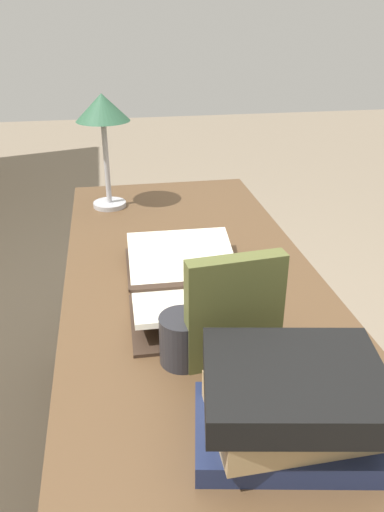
# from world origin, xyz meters

# --- Properties ---
(ground_plane) EXTENTS (12.00, 12.00, 0.00)m
(ground_plane) POSITION_xyz_m (0.00, 0.00, 0.00)
(ground_plane) COLOR gray
(reading_desk) EXTENTS (1.56, 0.66, 0.75)m
(reading_desk) POSITION_xyz_m (0.00, 0.00, 0.65)
(reading_desk) COLOR brown
(reading_desk) RESTS_ON ground_plane
(open_book) EXTENTS (0.50, 0.30, 0.07)m
(open_book) POSITION_xyz_m (-0.07, 0.02, 0.77)
(open_book) COLOR #38281E
(open_book) RESTS_ON reading_desk
(book_stack_tall) EXTENTS (0.26, 0.33, 0.14)m
(book_stack_tall) POSITION_xyz_m (-0.57, -0.06, 0.82)
(book_stack_tall) COLOR #1E284C
(book_stack_tall) RESTS_ON reading_desk
(book_standing_upright) EXTENTS (0.05, 0.19, 0.23)m
(book_standing_upright) POSITION_xyz_m (-0.36, -0.02, 0.87)
(book_standing_upright) COLOR brown
(book_standing_upright) RESTS_ON reading_desk
(reading_lamp) EXTENTS (0.18, 0.18, 0.38)m
(reading_lamp) POSITION_xyz_m (0.55, 0.20, 1.06)
(reading_lamp) COLOR #ADADB2
(reading_lamp) RESTS_ON reading_desk
(coffee_mug) EXTENTS (0.12, 0.09, 0.10)m
(coffee_mug) POSITION_xyz_m (-0.34, 0.08, 0.80)
(coffee_mug) COLOR #28282D
(coffee_mug) RESTS_ON reading_desk
(pencil) EXTENTS (0.07, 0.14, 0.01)m
(pencil) POSITION_xyz_m (-0.06, -0.18, 0.75)
(pencil) COLOR gold
(pencil) RESTS_ON reading_desk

